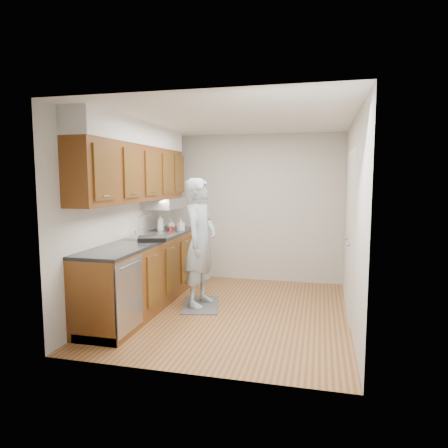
# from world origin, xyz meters

# --- Properties ---
(floor) EXTENTS (3.50, 3.50, 0.00)m
(floor) POSITION_xyz_m (0.00, 0.00, 0.00)
(floor) COLOR #9E693C
(floor) RESTS_ON ground
(ceiling) EXTENTS (3.50, 3.50, 0.00)m
(ceiling) POSITION_xyz_m (0.00, 0.00, 2.50)
(ceiling) COLOR white
(ceiling) RESTS_ON wall_left
(wall_left) EXTENTS (0.02, 3.50, 2.50)m
(wall_left) POSITION_xyz_m (-1.50, 0.00, 1.25)
(wall_left) COLOR #B8B6AD
(wall_left) RESTS_ON floor
(wall_right) EXTENTS (0.02, 3.50, 2.50)m
(wall_right) POSITION_xyz_m (1.50, 0.00, 1.25)
(wall_right) COLOR #B8B6AD
(wall_right) RESTS_ON floor
(wall_back) EXTENTS (3.00, 0.02, 2.50)m
(wall_back) POSITION_xyz_m (0.00, 1.75, 1.25)
(wall_back) COLOR #B8B6AD
(wall_back) RESTS_ON floor
(counter) EXTENTS (0.64, 2.80, 1.30)m
(counter) POSITION_xyz_m (-1.20, -0.00, 0.49)
(counter) COLOR brown
(counter) RESTS_ON floor
(upper_cabinets) EXTENTS (0.47, 2.80, 1.21)m
(upper_cabinets) POSITION_xyz_m (-1.33, 0.05, 1.95)
(upper_cabinets) COLOR brown
(upper_cabinets) RESTS_ON wall_left
(closet_door) EXTENTS (0.02, 1.22, 2.05)m
(closet_door) POSITION_xyz_m (1.49, 0.30, 1.02)
(closet_door) COLOR white
(closet_door) RESTS_ON wall_right
(floor_mat) EXTENTS (0.65, 0.90, 0.02)m
(floor_mat) POSITION_xyz_m (-0.47, 0.15, 0.01)
(floor_mat) COLOR slate
(floor_mat) RESTS_ON floor
(person) EXTENTS (0.55, 0.75, 1.98)m
(person) POSITION_xyz_m (-0.47, 0.15, 1.01)
(person) COLOR #9FB3C1
(person) RESTS_ON floor_mat
(soap_bottle_a) EXTENTS (0.13, 0.13, 0.28)m
(soap_bottle_a) POSITION_xyz_m (-1.29, 0.73, 1.08)
(soap_bottle_a) COLOR silver
(soap_bottle_a) RESTS_ON counter
(soap_bottle_b) EXTENTS (0.12, 0.12, 0.19)m
(soap_bottle_b) POSITION_xyz_m (-1.01, 0.88, 1.04)
(soap_bottle_b) COLOR silver
(soap_bottle_b) RESTS_ON counter
(soap_bottle_c) EXTENTS (0.19, 0.19, 0.18)m
(soap_bottle_c) POSITION_xyz_m (-1.23, 1.00, 1.03)
(soap_bottle_c) COLOR silver
(soap_bottle_c) RESTS_ON counter
(soda_can) EXTENTS (0.08, 0.08, 0.11)m
(soda_can) POSITION_xyz_m (-1.03, 0.51, 1.00)
(soda_can) COLOR #A71C1F
(soda_can) RESTS_ON counter
(dish_rack) EXTENTS (0.45, 0.42, 0.06)m
(dish_rack) POSITION_xyz_m (-1.03, -0.18, 0.97)
(dish_rack) COLOR black
(dish_rack) RESTS_ON counter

